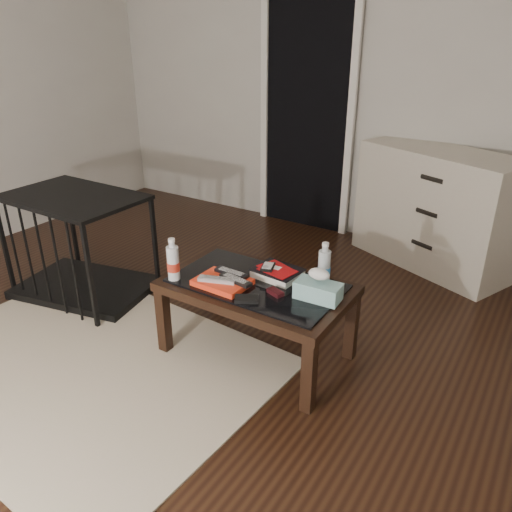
{
  "coord_description": "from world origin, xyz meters",
  "views": [
    {
      "loc": [
        1.63,
        -1.54,
        1.72
      ],
      "look_at": [
        0.27,
        0.59,
        0.55
      ],
      "focal_mm": 35.0,
      "sensor_mm": 36.0,
      "label": 1
    }
  ],
  "objects_px": {
    "water_bottle_right": "(324,264)",
    "coffee_table": "(257,293)",
    "tissue_box": "(318,291)",
    "water_bottle_left": "(173,259)",
    "pet_crate": "(83,262)",
    "textbook": "(277,273)",
    "dresser": "(436,209)"
  },
  "relations": [
    {
      "from": "water_bottle_right",
      "to": "tissue_box",
      "type": "xyz_separation_m",
      "value": [
        0.05,
        -0.16,
        -0.07
      ]
    },
    {
      "from": "coffee_table",
      "to": "water_bottle_left",
      "type": "bearing_deg",
      "value": -152.71
    },
    {
      "from": "dresser",
      "to": "water_bottle_left",
      "type": "bearing_deg",
      "value": -91.74
    },
    {
      "from": "textbook",
      "to": "water_bottle_left",
      "type": "relative_size",
      "value": 1.05
    },
    {
      "from": "textbook",
      "to": "coffee_table",
      "type": "bearing_deg",
      "value": -112.2
    },
    {
      "from": "textbook",
      "to": "tissue_box",
      "type": "xyz_separation_m",
      "value": [
        0.29,
        -0.1,
        0.02
      ]
    },
    {
      "from": "dresser",
      "to": "textbook",
      "type": "distance_m",
      "value": 1.7
    },
    {
      "from": "coffee_table",
      "to": "water_bottle_left",
      "type": "distance_m",
      "value": 0.49
    },
    {
      "from": "coffee_table",
      "to": "pet_crate",
      "type": "relative_size",
      "value": 1.0
    },
    {
      "from": "coffee_table",
      "to": "dresser",
      "type": "height_order",
      "value": "dresser"
    },
    {
      "from": "tissue_box",
      "to": "water_bottle_left",
      "type": "bearing_deg",
      "value": -166.77
    },
    {
      "from": "pet_crate",
      "to": "water_bottle_left",
      "type": "bearing_deg",
      "value": -21.81
    },
    {
      "from": "water_bottle_right",
      "to": "pet_crate",
      "type": "bearing_deg",
      "value": -173.18
    },
    {
      "from": "dresser",
      "to": "textbook",
      "type": "height_order",
      "value": "dresser"
    },
    {
      "from": "water_bottle_left",
      "to": "tissue_box",
      "type": "bearing_deg",
      "value": 16.47
    },
    {
      "from": "pet_crate",
      "to": "water_bottle_left",
      "type": "height_order",
      "value": "pet_crate"
    },
    {
      "from": "textbook",
      "to": "pet_crate",
      "type": "bearing_deg",
      "value": -169.37
    },
    {
      "from": "textbook",
      "to": "tissue_box",
      "type": "distance_m",
      "value": 0.31
    },
    {
      "from": "water_bottle_right",
      "to": "coffee_table",
      "type": "bearing_deg",
      "value": -149.85
    },
    {
      "from": "pet_crate",
      "to": "water_bottle_right",
      "type": "height_order",
      "value": "pet_crate"
    },
    {
      "from": "textbook",
      "to": "water_bottle_left",
      "type": "height_order",
      "value": "water_bottle_left"
    },
    {
      "from": "water_bottle_right",
      "to": "tissue_box",
      "type": "distance_m",
      "value": 0.18
    },
    {
      "from": "coffee_table",
      "to": "water_bottle_left",
      "type": "height_order",
      "value": "water_bottle_left"
    },
    {
      "from": "water_bottle_left",
      "to": "pet_crate",
      "type": "bearing_deg",
      "value": 169.91
    },
    {
      "from": "coffee_table",
      "to": "tissue_box",
      "type": "height_order",
      "value": "tissue_box"
    },
    {
      "from": "pet_crate",
      "to": "water_bottle_right",
      "type": "xyz_separation_m",
      "value": [
        1.72,
        0.21,
        0.35
      ]
    },
    {
      "from": "pet_crate",
      "to": "tissue_box",
      "type": "bearing_deg",
      "value": -10.31
    },
    {
      "from": "water_bottle_right",
      "to": "tissue_box",
      "type": "relative_size",
      "value": 1.03
    },
    {
      "from": "dresser",
      "to": "pet_crate",
      "type": "relative_size",
      "value": 1.3
    },
    {
      "from": "pet_crate",
      "to": "tissue_box",
      "type": "relative_size",
      "value": 4.36
    },
    {
      "from": "water_bottle_left",
      "to": "water_bottle_right",
      "type": "relative_size",
      "value": 1.0
    },
    {
      "from": "dresser",
      "to": "tissue_box",
      "type": "relative_size",
      "value": 5.65
    }
  ]
}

